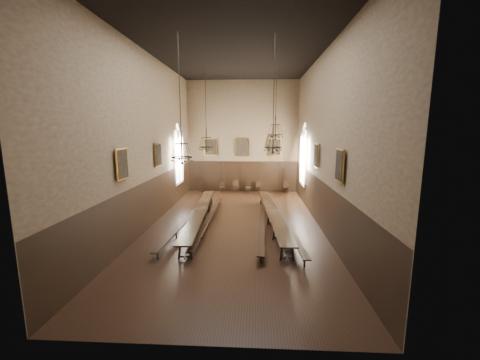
# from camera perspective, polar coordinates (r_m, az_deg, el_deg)

# --- Properties ---
(floor) EXTENTS (9.00, 18.00, 0.02)m
(floor) POSITION_cam_1_polar(r_m,az_deg,el_deg) (16.04, -0.96, -8.81)
(floor) COLOR black
(floor) RESTS_ON ground
(ceiling) EXTENTS (9.00, 18.00, 0.02)m
(ceiling) POSITION_cam_1_polar(r_m,az_deg,el_deg) (15.71, -1.06, 24.18)
(ceiling) COLOR black
(ceiling) RESTS_ON ground
(wall_back) EXTENTS (9.00, 0.02, 9.00)m
(wall_back) POSITION_cam_1_polar(r_m,az_deg,el_deg) (24.21, 0.49, 8.32)
(wall_back) COLOR #7D684D
(wall_back) RESTS_ON ground
(wall_front) EXTENTS (9.00, 0.02, 9.00)m
(wall_front) POSITION_cam_1_polar(r_m,az_deg,el_deg) (6.28, -6.73, 4.35)
(wall_front) COLOR #7D684D
(wall_front) RESTS_ON ground
(wall_left) EXTENTS (0.02, 18.00, 9.00)m
(wall_left) POSITION_cam_1_polar(r_m,az_deg,el_deg) (16.17, -17.29, 7.21)
(wall_left) COLOR #7D684D
(wall_left) RESTS_ON ground
(wall_right) EXTENTS (0.02, 18.00, 9.00)m
(wall_right) POSITION_cam_1_polar(r_m,az_deg,el_deg) (15.57, 15.93, 7.19)
(wall_right) COLOR #7D684D
(wall_right) RESTS_ON ground
(wainscot_panelling) EXTENTS (9.00, 18.00, 2.50)m
(wainscot_panelling) POSITION_cam_1_polar(r_m,az_deg,el_deg) (15.68, -0.97, -4.44)
(wainscot_panelling) COLOR black
(wainscot_panelling) RESTS_ON floor
(table_left) EXTENTS (1.25, 10.01, 0.78)m
(table_left) POSITION_cam_1_polar(r_m,az_deg,el_deg) (16.31, -7.75, -7.11)
(table_left) COLOR black
(table_left) RESTS_ON floor
(table_right) EXTENTS (1.39, 9.96, 0.77)m
(table_right) POSITION_cam_1_polar(r_m,az_deg,el_deg) (16.10, 6.33, -7.31)
(table_right) COLOR black
(table_right) RESTS_ON floor
(bench_left_outer) EXTENTS (0.92, 9.93, 0.45)m
(bench_left_outer) POSITION_cam_1_polar(r_m,az_deg,el_deg) (16.47, -9.70, -7.37)
(bench_left_outer) COLOR black
(bench_left_outer) RESTS_ON floor
(bench_left_inner) EXTENTS (0.34, 9.27, 0.42)m
(bench_left_inner) POSITION_cam_1_polar(r_m,az_deg,el_deg) (16.14, -6.09, -7.71)
(bench_left_inner) COLOR black
(bench_left_inner) RESTS_ON floor
(bench_right_inner) EXTENTS (0.66, 9.73, 0.44)m
(bench_right_inner) POSITION_cam_1_polar(r_m,az_deg,el_deg) (15.91, 4.35, -7.89)
(bench_right_inner) COLOR black
(bench_right_inner) RESTS_ON floor
(bench_right_outer) EXTENTS (1.03, 10.33, 0.46)m
(bench_right_outer) POSITION_cam_1_polar(r_m,az_deg,el_deg) (16.00, 8.48, -7.81)
(bench_right_outer) COLOR black
(bench_right_outer) RESTS_ON floor
(chair_0) EXTENTS (0.41, 0.41, 0.86)m
(chair_0) POSITION_cam_1_polar(r_m,az_deg,el_deg) (24.64, -7.65, -1.68)
(chair_0) COLOR black
(chair_0) RESTS_ON floor
(chair_2) EXTENTS (0.49, 0.49, 0.87)m
(chair_2) POSITION_cam_1_polar(r_m,az_deg,el_deg) (24.28, -3.38, -1.77)
(chair_2) COLOR black
(chair_2) RESTS_ON floor
(chair_3) EXTENTS (0.52, 0.52, 0.96)m
(chair_3) POSITION_cam_1_polar(r_m,az_deg,el_deg) (24.23, -0.84, -1.72)
(chair_3) COLOR black
(chair_3) RESTS_ON floor
(chair_4) EXTENTS (0.46, 0.46, 0.94)m
(chair_4) POSITION_cam_1_polar(r_m,az_deg,el_deg) (24.15, 1.54, -1.77)
(chair_4) COLOR black
(chair_4) RESTS_ON floor
(chair_5) EXTENTS (0.49, 0.49, 0.89)m
(chair_5) POSITION_cam_1_polar(r_m,az_deg,el_deg) (24.27, 3.69, -1.77)
(chair_5) COLOR black
(chair_5) RESTS_ON floor
(chair_7) EXTENTS (0.49, 0.49, 1.01)m
(chair_7) POSITION_cam_1_polar(r_m,az_deg,el_deg) (24.30, 8.91, -1.76)
(chair_7) COLOR black
(chair_7) RESTS_ON floor
(chandelier_back_left) EXTENTS (0.88, 0.88, 5.09)m
(chandelier_back_left) POSITION_cam_1_polar(r_m,az_deg,el_deg) (17.64, -6.55, 7.40)
(chandelier_back_left) COLOR black
(chandelier_back_left) RESTS_ON ceiling
(chandelier_back_right) EXTENTS (0.91, 0.91, 4.36)m
(chandelier_back_right) POSITION_cam_1_polar(r_m,az_deg,el_deg) (17.70, 6.89, 9.60)
(chandelier_back_right) COLOR black
(chandelier_back_right) RESTS_ON ceiling
(chandelier_front_left) EXTENTS (0.91, 0.91, 5.25)m
(chandelier_front_left) POSITION_cam_1_polar(r_m,az_deg,el_deg) (12.94, -11.26, 5.77)
(chandelier_front_left) COLOR black
(chandelier_front_left) RESTS_ON ceiling
(chandelier_front_right) EXTENTS (0.77, 0.77, 4.82)m
(chandelier_front_right) POSITION_cam_1_polar(r_m,az_deg,el_deg) (12.98, 6.42, 7.85)
(chandelier_front_right) COLOR black
(chandelier_front_right) RESTS_ON ceiling
(portrait_back_0) EXTENTS (1.10, 0.12, 1.40)m
(portrait_back_0) POSITION_cam_1_polar(r_m,az_deg,el_deg) (24.37, -5.69, 6.40)
(portrait_back_0) COLOR #BE872D
(portrait_back_0) RESTS_ON wall_back
(portrait_back_1) EXTENTS (1.10, 0.12, 1.40)m
(portrait_back_1) POSITION_cam_1_polar(r_m,az_deg,el_deg) (24.11, 0.47, 6.41)
(portrait_back_1) COLOR #BE872D
(portrait_back_1) RESTS_ON wall_back
(portrait_back_2) EXTENTS (1.10, 0.12, 1.40)m
(portrait_back_2) POSITION_cam_1_polar(r_m,az_deg,el_deg) (24.14, 6.69, 6.35)
(portrait_back_2) COLOR #BE872D
(portrait_back_2) RESTS_ON wall_back
(portrait_left_0) EXTENTS (0.12, 1.00, 1.30)m
(portrait_left_0) POSITION_cam_1_polar(r_m,az_deg,el_deg) (17.11, -15.60, 4.71)
(portrait_left_0) COLOR #BE872D
(portrait_left_0) RESTS_ON wall_left
(portrait_left_1) EXTENTS (0.12, 1.00, 1.30)m
(portrait_left_1) POSITION_cam_1_polar(r_m,az_deg,el_deg) (12.95, -21.89, 2.88)
(portrait_left_1) COLOR #BE872D
(portrait_left_1) RESTS_ON wall_left
(portrait_right_0) EXTENTS (0.12, 1.00, 1.30)m
(portrait_right_0) POSITION_cam_1_polar(r_m,az_deg,el_deg) (16.57, 14.60, 4.61)
(portrait_right_0) COLOR #BE872D
(portrait_right_0) RESTS_ON wall_right
(portrait_right_1) EXTENTS (0.12, 1.00, 1.30)m
(portrait_right_1) POSITION_cam_1_polar(r_m,az_deg,el_deg) (12.21, 18.78, 2.70)
(portrait_right_1) COLOR #BE872D
(portrait_right_1) RESTS_ON wall_right
(window_right) EXTENTS (0.20, 2.20, 4.60)m
(window_right) POSITION_cam_1_polar(r_m,az_deg,el_deg) (21.01, 12.26, 4.89)
(window_right) COLOR white
(window_right) RESTS_ON wall_right
(window_left) EXTENTS (0.20, 2.20, 4.60)m
(window_left) POSITION_cam_1_polar(r_m,az_deg,el_deg) (21.45, -11.89, 4.99)
(window_left) COLOR white
(window_left) RESTS_ON wall_left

